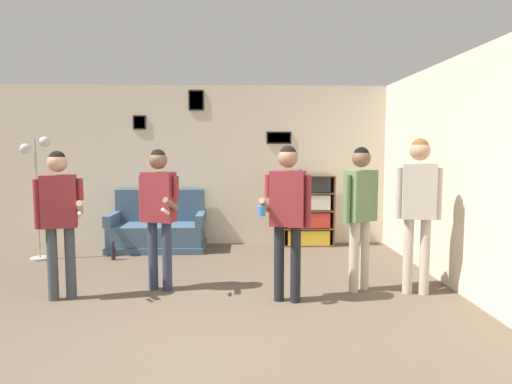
{
  "coord_description": "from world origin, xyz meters",
  "views": [
    {
      "loc": [
        0.51,
        -3.58,
        1.65
      ],
      "look_at": [
        0.69,
        2.1,
        1.1
      ],
      "focal_mm": 32.0,
      "sensor_mm": 36.0,
      "label": 1
    }
  ],
  "objects_px": {
    "person_player_foreground_center": "(159,205)",
    "person_watcher_holding_cup": "(287,207)",
    "floor_lamp": "(36,177)",
    "person_spectator_far_right": "(418,199)",
    "person_player_foreground_left": "(59,210)",
    "couch": "(158,230)",
    "drinking_cup": "(300,172)",
    "person_spectator_near_bookshelf": "(360,203)",
    "bottle_on_floor": "(113,253)",
    "bookshelf": "(308,211)"
  },
  "relations": [
    {
      "from": "person_spectator_far_right",
      "to": "floor_lamp",
      "type": "bearing_deg",
      "value": 160.47
    },
    {
      "from": "bottle_on_floor",
      "to": "person_player_foreground_center",
      "type": "bearing_deg",
      "value": -56.97
    },
    {
      "from": "couch",
      "to": "floor_lamp",
      "type": "relative_size",
      "value": 0.85
    },
    {
      "from": "bookshelf",
      "to": "floor_lamp",
      "type": "relative_size",
      "value": 0.66
    },
    {
      "from": "person_player_foreground_center",
      "to": "person_watcher_holding_cup",
      "type": "bearing_deg",
      "value": -17.19
    },
    {
      "from": "person_player_foreground_left",
      "to": "person_player_foreground_center",
      "type": "xyz_separation_m",
      "value": [
        1.01,
        0.3,
        0.01
      ]
    },
    {
      "from": "person_spectator_far_right",
      "to": "bottle_on_floor",
      "type": "xyz_separation_m",
      "value": [
        -3.87,
        1.69,
        -0.98
      ]
    },
    {
      "from": "person_spectator_far_right",
      "to": "drinking_cup",
      "type": "height_order",
      "value": "person_spectator_far_right"
    },
    {
      "from": "drinking_cup",
      "to": "bottle_on_floor",
      "type": "bearing_deg",
      "value": -162.31
    },
    {
      "from": "couch",
      "to": "person_spectator_near_bookshelf",
      "type": "height_order",
      "value": "person_spectator_near_bookshelf"
    },
    {
      "from": "person_player_foreground_left",
      "to": "person_watcher_holding_cup",
      "type": "bearing_deg",
      "value": -3.44
    },
    {
      "from": "couch",
      "to": "person_spectator_far_right",
      "type": "height_order",
      "value": "person_spectator_far_right"
    },
    {
      "from": "couch",
      "to": "person_player_foreground_left",
      "type": "height_order",
      "value": "person_player_foreground_left"
    },
    {
      "from": "person_spectator_far_right",
      "to": "drinking_cup",
      "type": "relative_size",
      "value": 17.3
    },
    {
      "from": "floor_lamp",
      "to": "bottle_on_floor",
      "type": "relative_size",
      "value": 6.62
    },
    {
      "from": "person_player_foreground_center",
      "to": "person_spectator_far_right",
      "type": "xyz_separation_m",
      "value": [
        2.92,
        -0.23,
        0.09
      ]
    },
    {
      "from": "bookshelf",
      "to": "floor_lamp",
      "type": "height_order",
      "value": "floor_lamp"
    },
    {
      "from": "bookshelf",
      "to": "drinking_cup",
      "type": "relative_size",
      "value": 11.76
    },
    {
      "from": "person_spectator_far_right",
      "to": "drinking_cup",
      "type": "bearing_deg",
      "value": 110.67
    },
    {
      "from": "person_player_foreground_center",
      "to": "person_player_foreground_left",
      "type": "bearing_deg",
      "value": -163.64
    },
    {
      "from": "floor_lamp",
      "to": "person_player_foreground_left",
      "type": "relative_size",
      "value": 1.12
    },
    {
      "from": "bookshelf",
      "to": "floor_lamp",
      "type": "xyz_separation_m",
      "value": [
        -4.13,
        -0.85,
        0.64
      ]
    },
    {
      "from": "couch",
      "to": "person_player_foreground_center",
      "type": "height_order",
      "value": "person_player_foreground_center"
    },
    {
      "from": "floor_lamp",
      "to": "bottle_on_floor",
      "type": "bearing_deg",
      "value": -3.7
    },
    {
      "from": "person_player_foreground_center",
      "to": "person_spectator_near_bookshelf",
      "type": "height_order",
      "value": "person_spectator_near_bookshelf"
    },
    {
      "from": "couch",
      "to": "person_watcher_holding_cup",
      "type": "distance_m",
      "value": 3.3
    },
    {
      "from": "person_player_foreground_center",
      "to": "person_watcher_holding_cup",
      "type": "distance_m",
      "value": 1.5
    },
    {
      "from": "bookshelf",
      "to": "bottle_on_floor",
      "type": "relative_size",
      "value": 4.35
    },
    {
      "from": "person_spectator_near_bookshelf",
      "to": "person_player_foreground_center",
      "type": "bearing_deg",
      "value": 177.78
    },
    {
      "from": "person_watcher_holding_cup",
      "to": "bottle_on_floor",
      "type": "distance_m",
      "value": 3.19
    },
    {
      "from": "couch",
      "to": "person_player_foreground_center",
      "type": "bearing_deg",
      "value": -79.07
    },
    {
      "from": "couch",
      "to": "person_spectator_far_right",
      "type": "xyz_separation_m",
      "value": [
        3.34,
        -2.42,
        0.78
      ]
    },
    {
      "from": "person_spectator_near_bookshelf",
      "to": "person_player_foreground_left",
      "type": "bearing_deg",
      "value": -176.42
    },
    {
      "from": "bookshelf",
      "to": "couch",
      "type": "bearing_deg",
      "value": -175.64
    },
    {
      "from": "bottle_on_floor",
      "to": "drinking_cup",
      "type": "distance_m",
      "value": 3.23
    },
    {
      "from": "couch",
      "to": "person_watcher_holding_cup",
      "type": "relative_size",
      "value": 0.92
    },
    {
      "from": "couch",
      "to": "bookshelf",
      "type": "height_order",
      "value": "bookshelf"
    },
    {
      "from": "couch",
      "to": "person_watcher_holding_cup",
      "type": "height_order",
      "value": "person_watcher_holding_cup"
    },
    {
      "from": "person_spectator_far_right",
      "to": "bottle_on_floor",
      "type": "distance_m",
      "value": 4.34
    },
    {
      "from": "person_watcher_holding_cup",
      "to": "person_spectator_near_bookshelf",
      "type": "bearing_deg",
      "value": 22.16
    },
    {
      "from": "floor_lamp",
      "to": "person_watcher_holding_cup",
      "type": "xyz_separation_m",
      "value": [
        3.49,
        -1.98,
        -0.2
      ]
    },
    {
      "from": "person_player_foreground_left",
      "to": "person_player_foreground_center",
      "type": "distance_m",
      "value": 1.05
    },
    {
      "from": "bookshelf",
      "to": "person_player_foreground_center",
      "type": "height_order",
      "value": "person_player_foreground_center"
    },
    {
      "from": "floor_lamp",
      "to": "bookshelf",
      "type": "bearing_deg",
      "value": 11.62
    },
    {
      "from": "person_spectator_far_right",
      "to": "drinking_cup",
      "type": "xyz_separation_m",
      "value": [
        -0.99,
        2.61,
        0.16
      ]
    },
    {
      "from": "person_player_foreground_left",
      "to": "bottle_on_floor",
      "type": "distance_m",
      "value": 1.97
    },
    {
      "from": "floor_lamp",
      "to": "person_spectator_far_right",
      "type": "distance_m",
      "value": 5.28
    },
    {
      "from": "person_watcher_holding_cup",
      "to": "drinking_cup",
      "type": "distance_m",
      "value": 2.88
    },
    {
      "from": "couch",
      "to": "floor_lamp",
      "type": "distance_m",
      "value": 1.99
    },
    {
      "from": "person_spectator_near_bookshelf",
      "to": "person_spectator_far_right",
      "type": "distance_m",
      "value": 0.63
    }
  ]
}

